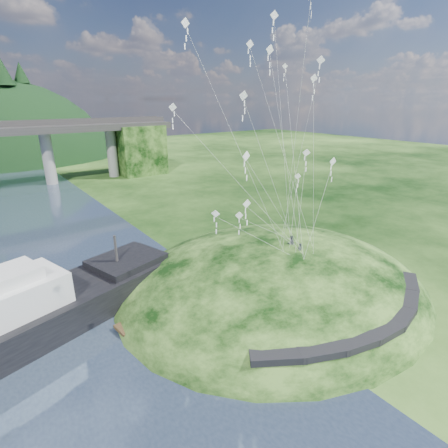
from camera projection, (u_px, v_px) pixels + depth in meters
ground at (228, 319)px, 33.03m from camera, size 320.00×320.00×0.00m
grass_hill at (273, 297)px, 39.52m from camera, size 36.00×32.00×13.00m
footpath at (369, 322)px, 29.12m from camera, size 22.29×5.84×0.83m
work_barge at (51, 304)px, 31.55m from camera, size 26.10×13.66×8.82m
wooden_dock at (176, 305)px, 34.64m from camera, size 12.48×3.43×0.88m
kite_flyers at (293, 237)px, 36.99m from camera, size 1.27×2.34×1.83m
kite_swarm at (265, 122)px, 31.96m from camera, size 20.28×16.25×20.82m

